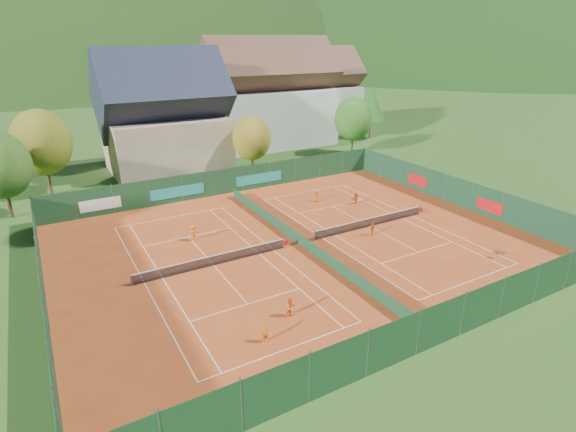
# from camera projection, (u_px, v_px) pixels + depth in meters

# --- Properties ---
(ground) EXTENTS (600.00, 600.00, 0.00)m
(ground) POSITION_uv_depth(u_px,v_px,m) (299.00, 245.00, 39.63)
(ground) COLOR #264D18
(ground) RESTS_ON ground
(clay_pad) EXTENTS (40.00, 32.00, 0.01)m
(clay_pad) POSITION_uv_depth(u_px,v_px,m) (299.00, 244.00, 39.62)
(clay_pad) COLOR #A63E18
(clay_pad) RESTS_ON ground
(court_markings_left) EXTENTS (11.03, 23.83, 0.00)m
(court_markings_left) POSITION_uv_depth(u_px,v_px,m) (214.00, 266.00, 35.93)
(court_markings_left) COLOR white
(court_markings_left) RESTS_ON ground
(court_markings_right) EXTENTS (11.03, 23.83, 0.00)m
(court_markings_right) POSITION_uv_depth(u_px,v_px,m) (370.00, 226.00, 43.31)
(court_markings_right) COLOR white
(court_markings_right) RESTS_ON ground
(tennis_net_left) EXTENTS (13.30, 0.10, 1.02)m
(tennis_net_left) POSITION_uv_depth(u_px,v_px,m) (215.00, 260.00, 35.82)
(tennis_net_left) COLOR #59595B
(tennis_net_left) RESTS_ON ground
(tennis_net_right) EXTENTS (13.30, 0.10, 1.02)m
(tennis_net_right) POSITION_uv_depth(u_px,v_px,m) (372.00, 221.00, 43.19)
(tennis_net_right) COLOR #59595B
(tennis_net_right) RESTS_ON ground
(court_divider) EXTENTS (0.03, 28.80, 1.00)m
(court_divider) POSITION_uv_depth(u_px,v_px,m) (299.00, 239.00, 39.44)
(court_divider) COLOR #153921
(court_divider) RESTS_ON ground
(fence_north) EXTENTS (40.00, 0.10, 3.00)m
(fence_north) POSITION_uv_depth(u_px,v_px,m) (224.00, 182.00, 51.75)
(fence_north) COLOR #14391D
(fence_north) RESTS_ON ground
(fence_south) EXTENTS (40.00, 0.04, 3.00)m
(fence_south) POSITION_uv_depth(u_px,v_px,m) (441.00, 324.00, 26.18)
(fence_south) COLOR #123318
(fence_south) RESTS_ON ground
(fence_west) EXTENTS (0.04, 32.00, 3.00)m
(fence_west) POSITION_uv_depth(u_px,v_px,m) (42.00, 288.00, 29.85)
(fence_west) COLOR #13341D
(fence_west) RESTS_ON ground
(fence_east) EXTENTS (0.09, 32.00, 3.00)m
(fence_east) POSITION_uv_depth(u_px,v_px,m) (458.00, 192.00, 48.33)
(fence_east) COLOR #13341E
(fence_east) RESTS_ON ground
(chalet) EXTENTS (16.20, 12.00, 16.00)m
(chalet) POSITION_uv_depth(u_px,v_px,m) (165.00, 120.00, 59.93)
(chalet) COLOR #C5AA8B
(chalet) RESTS_ON ground
(hotel_block_a) EXTENTS (21.60, 11.00, 17.25)m
(hotel_block_a) POSITION_uv_depth(u_px,v_px,m) (270.00, 100.00, 73.24)
(hotel_block_a) COLOR silver
(hotel_block_a) RESTS_ON ground
(hotel_block_b) EXTENTS (17.28, 10.00, 15.50)m
(hotel_block_b) POSITION_uv_depth(u_px,v_px,m) (315.00, 94.00, 86.41)
(hotel_block_b) COLOR silver
(hotel_block_b) RESTS_ON ground
(tree_west_front) EXTENTS (5.72, 5.72, 8.69)m
(tree_west_front) POSITION_uv_depth(u_px,v_px,m) (0.00, 166.00, 43.58)
(tree_west_front) COLOR #452F18
(tree_west_front) RESTS_ON ground
(tree_west_mid) EXTENTS (6.44, 6.44, 9.78)m
(tree_west_mid) POSITION_uv_depth(u_px,v_px,m) (41.00, 142.00, 50.01)
(tree_west_mid) COLOR #4D351B
(tree_west_mid) RESTS_ON ground
(tree_center) EXTENTS (5.01, 5.01, 7.60)m
(tree_center) POSITION_uv_depth(u_px,v_px,m) (252.00, 138.00, 58.35)
(tree_center) COLOR #462B19
(tree_center) RESTS_ON ground
(tree_east_front) EXTENTS (5.72, 5.72, 8.69)m
(tree_east_front) POSITION_uv_depth(u_px,v_px,m) (353.00, 119.00, 68.00)
(tree_east_front) COLOR #49301A
(tree_east_front) RESTS_ON ground
(tree_east_mid) EXTENTS (5.04, 5.04, 9.00)m
(tree_east_mid) POSITION_uv_depth(u_px,v_px,m) (371.00, 104.00, 78.80)
(tree_east_mid) COLOR #462919
(tree_east_mid) RESTS_ON ground
(tree_east_back) EXTENTS (7.15, 7.15, 10.86)m
(tree_east_back) POSITION_uv_depth(u_px,v_px,m) (308.00, 97.00, 81.30)
(tree_east_back) COLOR #483219
(tree_east_back) RESTS_ON ground
(mountain_backdrop) EXTENTS (820.00, 530.00, 242.00)m
(mountain_backdrop) POSITION_uv_depth(u_px,v_px,m) (130.00, 143.00, 255.59)
(mountain_backdrop) COLOR black
(mountain_backdrop) RESTS_ON ground
(ball_hopper) EXTENTS (0.34, 0.34, 0.80)m
(ball_hopper) POSITION_uv_depth(u_px,v_px,m) (496.00, 252.00, 36.94)
(ball_hopper) COLOR slate
(ball_hopper) RESTS_ON ground
(loose_ball_0) EXTENTS (0.07, 0.07, 0.07)m
(loose_ball_0) POSITION_uv_depth(u_px,v_px,m) (236.00, 321.00, 28.90)
(loose_ball_0) COLOR #CCD833
(loose_ball_0) RESTS_ON ground
(loose_ball_1) EXTENTS (0.07, 0.07, 0.07)m
(loose_ball_1) POSITION_uv_depth(u_px,v_px,m) (438.00, 301.00, 31.08)
(loose_ball_1) COLOR #CCD833
(loose_ball_1) RESTS_ON ground
(player_left_near) EXTENTS (0.48, 0.32, 1.31)m
(player_left_near) POSITION_uv_depth(u_px,v_px,m) (265.00, 333.00, 26.71)
(player_left_near) COLOR #D66213
(player_left_near) RESTS_ON ground
(player_left_mid) EXTENTS (0.74, 0.60, 1.45)m
(player_left_mid) POSITION_uv_depth(u_px,v_px,m) (291.00, 307.00, 29.12)
(player_left_mid) COLOR #EC5A14
(player_left_mid) RESTS_ON ground
(player_left_far) EXTENTS (1.07, 0.73, 1.53)m
(player_left_far) POSITION_uv_depth(u_px,v_px,m) (193.00, 233.00, 40.09)
(player_left_far) COLOR orange
(player_left_far) RESTS_ON ground
(player_right_near) EXTENTS (0.86, 0.67, 1.36)m
(player_right_near) POSITION_uv_depth(u_px,v_px,m) (372.00, 229.00, 41.15)
(player_right_near) COLOR #D75A13
(player_right_near) RESTS_ON ground
(player_right_far_a) EXTENTS (0.62, 0.42, 1.23)m
(player_right_far_a) POSITION_uv_depth(u_px,v_px,m) (316.00, 197.00, 49.54)
(player_right_far_a) COLOR #CA5311
(player_right_far_a) RESTS_ON ground
(player_right_far_b) EXTENTS (1.20, 0.51, 1.26)m
(player_right_far_b) POSITION_uv_depth(u_px,v_px,m) (356.00, 198.00, 49.02)
(player_right_far_b) COLOR #DA4813
(player_right_far_b) RESTS_ON ground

